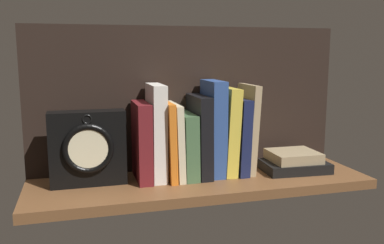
{
  "coord_description": "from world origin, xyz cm",
  "views": [
    {
      "loc": [
        -30.66,
        -101.21,
        33.06
      ],
      "look_at": [
        -1.36,
        3.93,
        14.67
      ],
      "focal_mm": 38.96,
      "sensor_mm": 36.0,
      "label": 1
    }
  ],
  "objects_px": {
    "book_cream_twain": "(175,141)",
    "book_black_skeptic": "(199,136)",
    "book_navy_bierce": "(238,135)",
    "book_stack_side": "(294,162)",
    "book_white_catcher": "(156,132)",
    "book_tan_shortstories": "(247,128)",
    "framed_clock": "(88,148)",
    "book_orange_pandolfini": "(167,140)",
    "book_yellow_seinlanguage": "(227,131)",
    "book_maroon_dawkins": "(142,141)",
    "book_green_romantic": "(186,145)",
    "book_blue_modern": "(213,128)"
  },
  "relations": [
    {
      "from": "book_cream_twain",
      "to": "book_black_skeptic",
      "type": "bearing_deg",
      "value": 0.0
    },
    {
      "from": "book_navy_bierce",
      "to": "book_stack_side",
      "type": "bearing_deg",
      "value": -13.16
    },
    {
      "from": "book_white_catcher",
      "to": "book_tan_shortstories",
      "type": "bearing_deg",
      "value": 0.0
    },
    {
      "from": "book_cream_twain",
      "to": "framed_clock",
      "type": "relative_size",
      "value": 1.06
    },
    {
      "from": "book_white_catcher",
      "to": "framed_clock",
      "type": "xyz_separation_m",
      "value": [
        -0.17,
        -0.01,
        -0.03
      ]
    },
    {
      "from": "book_cream_twain",
      "to": "book_white_catcher",
      "type": "bearing_deg",
      "value": 180.0
    },
    {
      "from": "book_white_catcher",
      "to": "book_navy_bierce",
      "type": "height_order",
      "value": "book_white_catcher"
    },
    {
      "from": "book_orange_pandolfini",
      "to": "book_yellow_seinlanguage",
      "type": "relative_size",
      "value": 0.86
    },
    {
      "from": "framed_clock",
      "to": "book_orange_pandolfini",
      "type": "bearing_deg",
      "value": 2.65
    },
    {
      "from": "framed_clock",
      "to": "book_cream_twain",
      "type": "bearing_deg",
      "value": 2.4
    },
    {
      "from": "book_maroon_dawkins",
      "to": "book_cream_twain",
      "type": "relative_size",
      "value": 1.03
    },
    {
      "from": "book_maroon_dawkins",
      "to": "book_white_catcher",
      "type": "xyz_separation_m",
      "value": [
        0.04,
        0.0,
        0.02
      ]
    },
    {
      "from": "book_navy_bierce",
      "to": "book_green_romantic",
      "type": "bearing_deg",
      "value": 180.0
    },
    {
      "from": "book_blue_modern",
      "to": "book_stack_side",
      "type": "xyz_separation_m",
      "value": [
        0.23,
        -0.04,
        -0.1
      ]
    },
    {
      "from": "book_cream_twain",
      "to": "book_yellow_seinlanguage",
      "type": "relative_size",
      "value": 0.84
    },
    {
      "from": "book_tan_shortstories",
      "to": "framed_clock",
      "type": "xyz_separation_m",
      "value": [
        -0.43,
        -0.01,
        -0.03
      ]
    },
    {
      "from": "book_white_catcher",
      "to": "book_tan_shortstories",
      "type": "height_order",
      "value": "book_white_catcher"
    },
    {
      "from": "book_white_catcher",
      "to": "book_orange_pandolfini",
      "type": "bearing_deg",
      "value": 0.0
    },
    {
      "from": "book_maroon_dawkins",
      "to": "book_orange_pandolfini",
      "type": "relative_size",
      "value": 1.0
    },
    {
      "from": "book_white_catcher",
      "to": "book_tan_shortstories",
      "type": "distance_m",
      "value": 0.25
    },
    {
      "from": "book_black_skeptic",
      "to": "book_tan_shortstories",
      "type": "xyz_separation_m",
      "value": [
        0.14,
        0.0,
        0.01
      ]
    },
    {
      "from": "book_tan_shortstories",
      "to": "book_stack_side",
      "type": "xyz_separation_m",
      "value": [
        0.13,
        -0.04,
        -0.1
      ]
    },
    {
      "from": "book_maroon_dawkins",
      "to": "book_stack_side",
      "type": "relative_size",
      "value": 1.1
    },
    {
      "from": "book_cream_twain",
      "to": "book_blue_modern",
      "type": "height_order",
      "value": "book_blue_modern"
    },
    {
      "from": "book_orange_pandolfini",
      "to": "book_cream_twain",
      "type": "xyz_separation_m",
      "value": [
        0.02,
        0.0,
        -0.0
      ]
    },
    {
      "from": "book_black_skeptic",
      "to": "book_orange_pandolfini",
      "type": "bearing_deg",
      "value": 180.0
    },
    {
      "from": "book_black_skeptic",
      "to": "book_blue_modern",
      "type": "bearing_deg",
      "value": 0.0
    },
    {
      "from": "book_white_catcher",
      "to": "book_green_romantic",
      "type": "relative_size",
      "value": 1.45
    },
    {
      "from": "book_white_catcher",
      "to": "book_orange_pandolfini",
      "type": "distance_m",
      "value": 0.04
    },
    {
      "from": "book_orange_pandolfini",
      "to": "book_tan_shortstories",
      "type": "height_order",
      "value": "book_tan_shortstories"
    },
    {
      "from": "book_maroon_dawkins",
      "to": "book_black_skeptic",
      "type": "xyz_separation_m",
      "value": [
        0.16,
        0.0,
        0.01
      ]
    },
    {
      "from": "book_green_romantic",
      "to": "book_black_skeptic",
      "type": "xyz_separation_m",
      "value": [
        0.04,
        0.0,
        0.02
      ]
    },
    {
      "from": "book_blue_modern",
      "to": "book_navy_bierce",
      "type": "bearing_deg",
      "value": 0.0
    },
    {
      "from": "book_blue_modern",
      "to": "book_navy_bierce",
      "type": "relative_size",
      "value": 1.24
    },
    {
      "from": "book_white_catcher",
      "to": "book_orange_pandolfini",
      "type": "xyz_separation_m",
      "value": [
        0.03,
        0.0,
        -0.02
      ]
    },
    {
      "from": "book_maroon_dawkins",
      "to": "book_yellow_seinlanguage",
      "type": "xyz_separation_m",
      "value": [
        0.23,
        0.0,
        0.02
      ]
    },
    {
      "from": "framed_clock",
      "to": "book_white_catcher",
      "type": "bearing_deg",
      "value": 3.09
    },
    {
      "from": "book_tan_shortstories",
      "to": "book_orange_pandolfini",
      "type": "bearing_deg",
      "value": 180.0
    },
    {
      "from": "book_white_catcher",
      "to": "book_green_romantic",
      "type": "xyz_separation_m",
      "value": [
        0.08,
        0.0,
        -0.04
      ]
    },
    {
      "from": "book_green_romantic",
      "to": "book_navy_bierce",
      "type": "height_order",
      "value": "book_navy_bierce"
    },
    {
      "from": "book_green_romantic",
      "to": "framed_clock",
      "type": "xyz_separation_m",
      "value": [
        -0.25,
        -0.01,
        0.01
      ]
    },
    {
      "from": "book_green_romantic",
      "to": "book_blue_modern",
      "type": "height_order",
      "value": "book_blue_modern"
    },
    {
      "from": "book_yellow_seinlanguage",
      "to": "book_green_romantic",
      "type": "bearing_deg",
      "value": 180.0
    },
    {
      "from": "book_stack_side",
      "to": "book_tan_shortstories",
      "type": "bearing_deg",
      "value": 164.28
    },
    {
      "from": "book_black_skeptic",
      "to": "book_green_romantic",
      "type": "bearing_deg",
      "value": 180.0
    },
    {
      "from": "framed_clock",
      "to": "book_black_skeptic",
      "type": "bearing_deg",
      "value": 1.85
    },
    {
      "from": "book_maroon_dawkins",
      "to": "book_navy_bierce",
      "type": "bearing_deg",
      "value": 0.0
    },
    {
      "from": "book_cream_twain",
      "to": "book_green_romantic",
      "type": "relative_size",
      "value": 1.15
    },
    {
      "from": "book_maroon_dawkins",
      "to": "book_blue_modern",
      "type": "distance_m",
      "value": 0.2
    },
    {
      "from": "book_cream_twain",
      "to": "book_tan_shortstories",
      "type": "height_order",
      "value": "book_tan_shortstories"
    }
  ]
}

